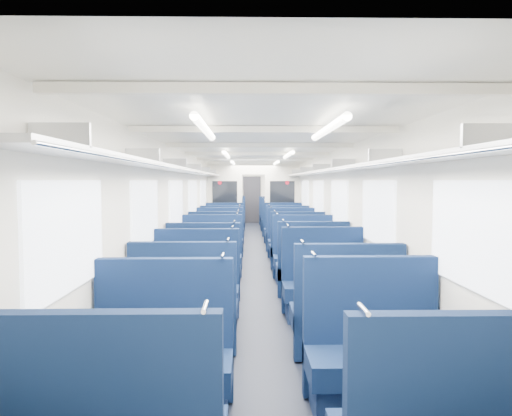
{
  "coord_description": "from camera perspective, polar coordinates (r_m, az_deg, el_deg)",
  "views": [
    {
      "loc": [
        -0.16,
        -10.58,
        1.79
      ],
      "look_at": [
        0.04,
        1.03,
        1.11
      ],
      "focal_mm": 31.84,
      "sensor_mm": 36.0,
      "label": 1
    }
  ],
  "objects": [
    {
      "name": "seat_4",
      "position": [
        4.96,
        -8.9,
        -13.28
      ],
      "size": [
        1.09,
        0.6,
        1.21
      ],
      "color": "#0E2146",
      "rests_on": "floor"
    },
    {
      "name": "seat_24",
      "position": [
        17.08,
        -3.23,
        -1.39
      ],
      "size": [
        1.09,
        0.6,
        1.21
      ],
      "color": "#0E2146",
      "rests_on": "floor"
    },
    {
      "name": "bulkhead",
      "position": [
        13.86,
        -0.31,
        1.07
      ],
      "size": [
        2.8,
        0.1,
        2.35
      ],
      "color": "silver",
      "rests_on": "floor"
    },
    {
      "name": "seat_11",
      "position": [
        8.23,
        6.0,
        -6.56
      ],
      "size": [
        1.09,
        0.6,
        1.21
      ],
      "color": "#0E2146",
      "rests_on": "floor"
    },
    {
      "name": "seat_15",
      "position": [
        10.42,
        4.5,
        -4.46
      ],
      "size": [
        1.09,
        0.6,
        1.21
      ],
      "color": "#0E2146",
      "rests_on": "floor"
    },
    {
      "name": "dado_left",
      "position": [
        10.75,
        -7.53,
        -4.36
      ],
      "size": [
        0.03,
        17.9,
        0.7
      ],
      "primitive_type": "cube",
      "color": "#111F3B",
      "rests_on": "floor"
    },
    {
      "name": "seat_6",
      "position": [
        5.88,
        -7.59,
        -10.6
      ],
      "size": [
        1.09,
        0.6,
        1.21
      ],
      "color": "#0E2146",
      "rests_on": "floor"
    },
    {
      "name": "seat_10",
      "position": [
        8.29,
        -5.62,
        -6.49
      ],
      "size": [
        1.09,
        0.6,
        1.21
      ],
      "color": "#0E2146",
      "rests_on": "floor"
    },
    {
      "name": "wall_far",
      "position": [
        19.59,
        -0.51,
        1.57
      ],
      "size": [
        2.8,
        0.02,
        2.35
      ],
      "primitive_type": "cube",
      "color": "silver",
      "rests_on": "floor"
    },
    {
      "name": "ceiling",
      "position": [
        10.59,
        -0.1,
        6.4
      ],
      "size": [
        2.8,
        18.0,
        0.01
      ],
      "primitive_type": "cube",
      "color": "white",
      "rests_on": "wall_left"
    },
    {
      "name": "seat_14",
      "position": [
        10.52,
        -4.62,
        -4.38
      ],
      "size": [
        1.09,
        0.6,
        1.21
      ],
      "color": "#0E2146",
      "rests_on": "floor"
    },
    {
      "name": "seat_8",
      "position": [
        6.98,
        -6.51,
        -8.36
      ],
      "size": [
        1.09,
        0.6,
        1.21
      ],
      "color": "#0E2146",
      "rests_on": "floor"
    },
    {
      "name": "seat_26",
      "position": [
        18.34,
        -3.07,
        -1.06
      ],
      "size": [
        1.09,
        0.6,
        1.21
      ],
      "color": "#0E2146",
      "rests_on": "floor"
    },
    {
      "name": "windows",
      "position": [
        10.13,
        -0.06,
        1.27
      ],
      "size": [
        2.78,
        15.6,
        0.75
      ],
      "color": "white",
      "rests_on": "wall_left"
    },
    {
      "name": "seat_13",
      "position": [
        9.35,
        5.14,
        -5.36
      ],
      "size": [
        1.09,
        0.6,
        1.21
      ],
      "color": "#0E2146",
      "rests_on": "floor"
    },
    {
      "name": "seat_25",
      "position": [
        17.04,
        2.35,
        -1.4
      ],
      "size": [
        1.09,
        0.6,
        1.21
      ],
      "color": "#0E2146",
      "rests_on": "floor"
    },
    {
      "name": "seat_21",
      "position": [
        14.7,
        2.89,
        -2.16
      ],
      "size": [
        1.09,
        0.6,
        1.21
      ],
      "color": "#0E2146",
      "rests_on": "floor"
    },
    {
      "name": "seat_22",
      "position": [
        16.01,
        -3.37,
        -1.71
      ],
      "size": [
        1.09,
        0.6,
        1.21
      ],
      "color": "#0E2146",
      "rests_on": "floor"
    },
    {
      "name": "seat_18",
      "position": [
        12.8,
        -3.98,
        -2.99
      ],
      "size": [
        1.09,
        0.6,
        1.21
      ],
      "color": "#0E2146",
      "rests_on": "floor"
    },
    {
      "name": "seat_2",
      "position": [
        3.77,
        -11.72,
        -18.8
      ],
      "size": [
        1.09,
        0.6,
        1.21
      ],
      "color": "#0E2146",
      "rests_on": "floor"
    },
    {
      "name": "seat_5",
      "position": [
        4.87,
        11.16,
        -13.64
      ],
      "size": [
        1.09,
        0.6,
        1.21
      ],
      "color": "#0E2146",
      "rests_on": "floor"
    },
    {
      "name": "ceiling_fittings",
      "position": [
        10.33,
        -0.08,
        6.14
      ],
      "size": [
        2.7,
        16.06,
        0.11
      ],
      "color": "silver",
      "rests_on": "ceiling"
    },
    {
      "name": "seat_12",
      "position": [
        9.42,
        -5.06,
        -5.3
      ],
      "size": [
        1.09,
        0.6,
        1.21
      ],
      "color": "#0E2146",
      "rests_on": "floor"
    },
    {
      "name": "wall_right",
      "position": [
        10.71,
        7.41,
        0.05
      ],
      "size": [
        0.02,
        18.0,
        2.35
      ],
      "primitive_type": "cube",
      "color": "silver",
      "rests_on": "floor"
    },
    {
      "name": "floor",
      "position": [
        10.73,
        -0.1,
        -6.24
      ],
      "size": [
        2.8,
        18.0,
        0.01
      ],
      "primitive_type": "cube",
      "color": "black",
      "rests_on": "ground"
    },
    {
      "name": "luggage_rack_left",
      "position": [
        10.63,
        -6.67,
        4.33
      ],
      "size": [
        0.36,
        17.4,
        0.18
      ],
      "color": "#B2B5BA",
      "rests_on": "wall_left"
    },
    {
      "name": "seat_20",
      "position": [
        14.7,
        -3.59,
        -2.17
      ],
      "size": [
        1.09,
        0.6,
        1.21
      ],
      "color": "#0E2146",
      "rests_on": "floor"
    },
    {
      "name": "wall_left",
      "position": [
        10.67,
        -7.64,
        0.03
      ],
      "size": [
        0.02,
        18.0,
        2.35
      ],
      "primitive_type": "cube",
      "color": "silver",
      "rests_on": "floor"
    },
    {
      "name": "seat_17",
      "position": [
        11.66,
        3.91,
        -3.62
      ],
      "size": [
        1.09,
        0.6,
        1.21
      ],
      "color": "#0E2146",
      "rests_on": "floor"
    },
    {
      "name": "seat_19",
      "position": [
        12.87,
        3.45,
        -2.95
      ],
      "size": [
        1.09,
        0.6,
        1.21
      ],
      "color": "#0E2146",
      "rests_on": "floor"
    },
    {
      "name": "luggage_rack_right",
      "position": [
        10.67,
        6.44,
        4.33
      ],
      "size": [
        0.36,
        17.4,
        0.18
      ],
      "color": "#B2B5BA",
      "rests_on": "wall_right"
    },
    {
      "name": "seat_16",
      "position": [
        11.65,
        -4.27,
        -3.63
      ],
      "size": [
        1.09,
        0.6,
        1.21
      ],
      "color": "#0E2146",
      "rests_on": "floor"
    },
    {
      "name": "seat_7",
      "position": [
        6.12,
        8.52,
        -10.06
      ],
      "size": [
        1.09,
        0.6,
        1.21
      ],
      "color": "#0E2146",
      "rests_on": "floor"
    },
    {
      "name": "end_door",
      "position": [
        19.53,
        -0.51,
        1.05
      ],
      "size": [
        0.75,
        0.06,
        2.0
      ],
      "primitive_type": "cube",
      "color": "black",
      "rests_on": "floor"
    },
    {
      "name": "seat_27",
      "position": [
        18.27,
        2.13,
        -1.08
      ],
      "size": [
        1.09,
        0.6,
        1.21
      ],
      "color": "#0E2146",
      "rests_on": "floor"
    },
    {
      "name": "dado_right",
      "position": [
        10.79,
        7.29,
        -4.33
      ],
      "size": [
        0.03,
        17.9,
        0.7
      ],
      "primitive_type": "cube",
      "color": "#111F3B",
      "rests_on": "floor"
    },
    {
      "name": "seat_23",
      "position": [
        15.97,
        2.58,
        -1.72
      ],
      "size": [
        1.09,
        0.6,
        1.21
      ],
      "color": "#0E2146",
      "rests_on": "floor"
    },
    {
      "name": "seat_9",
      "position": [
        7.2,
        7.03,
        -8.0
      ],
      "size": [
        1.09,
        0.6,
        1.21
      ],
      "color": "#0E2146",
      "rests_on": "floor"
    },
    {
      "name": "seat_3",
      "position": [
        3.9,
        14.59,
        -18.06
      ],
      "size": [
        1.09,
        0.6,
        1.21
      ],
      "color": "#0E2146",
      "rests_on": "floor"
    }
  ]
}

